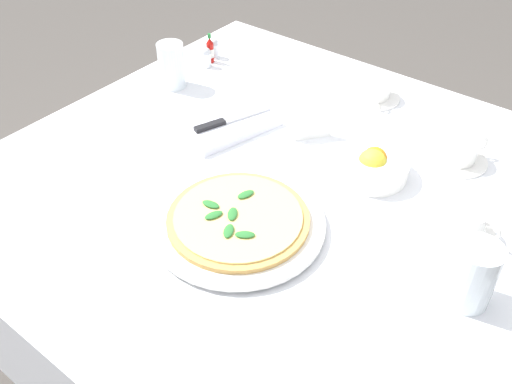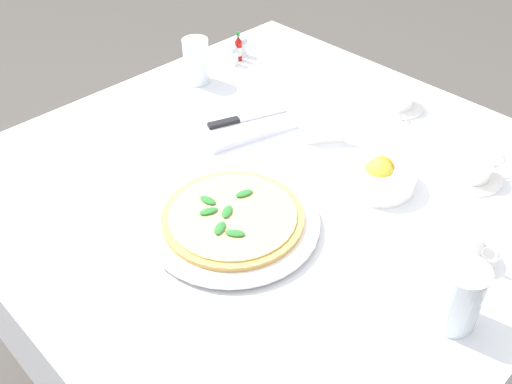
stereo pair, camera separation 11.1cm
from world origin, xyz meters
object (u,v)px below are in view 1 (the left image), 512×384
Objects in this scene: pepper_shaker at (206,58)px; citrus_bowl at (372,165)px; coffee_cup_left_edge at (460,150)px; salt_shaker at (214,49)px; napkin_folded at (228,125)px; coffee_cup_near_right at (464,224)px; pizza_plate at (238,224)px; hot_sauce_bottle at (210,50)px; coffee_cup_right_edge at (375,89)px; water_glass_back_corner at (471,278)px; water_glass_center_back at (172,68)px; pizza at (238,218)px; dinner_knife at (229,120)px; menu_card at (313,127)px.

citrus_bowl is at bearing -104.00° from pepper_shaker.
coffee_cup_left_edge is 0.74m from salt_shaker.
pepper_shaker reaches higher than napkin_folded.
coffee_cup_near_right is at bearing -75.35° from napkin_folded.
salt_shaker reaches higher than pizza_plate.
pizza_plate is 0.65m from pepper_shaker.
hot_sauce_bottle is (0.47, 0.49, 0.02)m from pizza_plate.
coffee_cup_right_edge and salt_shaker have the same top height.
citrus_bowl is at bearing -66.42° from napkin_folded.
water_glass_back_corner is 0.65m from napkin_folded.
napkin_folded is at bearing 89.37° from coffee_cup_near_right.
citrus_bowl reaches higher than coffee_cup_right_edge.
napkin_folded is at bearing -105.30° from water_glass_center_back.
coffee_cup_right_edge is (0.58, 0.03, 0.00)m from pizza.
napkin_folded is 1.30× the size of dinner_knife.
salt_shaker is at bearing 67.43° from dinner_knife.
pizza_plate is 1.73× the size of dinner_knife.
hot_sauce_bottle reaches higher than salt_shaker.
dinner_knife reaches higher than napkin_folded.
water_glass_back_corner reaches higher than napkin_folded.
coffee_cup_right_edge is (0.58, 0.03, 0.01)m from pizza_plate.
hot_sauce_bottle reaches higher than citrus_bowl.
water_glass_center_back is 0.26m from napkin_folded.
pepper_shaker is (-0.03, -0.01, -0.01)m from hot_sauce_bottle.
napkin_folded is at bearing -128.94° from pepper_shaker.
pizza_plate is 0.52m from coffee_cup_left_edge.
dinner_knife is at bearing -133.34° from salt_shaker.
coffee_cup_left_edge is 0.73m from water_glass_center_back.
water_glass_back_corner is at bearing -155.63° from coffee_cup_left_edge.
coffee_cup_right_edge is 0.69× the size of dinner_knife.
pepper_shaker is (-0.01, 0.72, -0.00)m from coffee_cup_left_edge.
coffee_cup_left_edge is at bearing 150.04° from menu_card.
napkin_folded is 4.38× the size of salt_shaker.
menu_card is at bearing 174.31° from coffee_cup_right_edge.
coffee_cup_near_right is (0.24, -0.34, 0.02)m from pizza_plate.
water_glass_back_corner is 0.99m from salt_shaker.
napkin_folded is 0.01m from dinner_knife.
water_glass_center_back is (0.31, 0.48, 0.04)m from pizza_plate.
menu_card is (0.04, 0.17, 0.00)m from citrus_bowl.
dinner_knife is 3.36× the size of pepper_shaker.
pizza_plate is 0.41m from coffee_cup_near_right.
coffee_cup_near_right is 2.36× the size of pepper_shaker.
coffee_cup_right_edge is 1.57× the size of hot_sauce_bottle.
pizza is 0.32m from citrus_bowl.
coffee_cup_left_edge is 0.32m from menu_card.
pizza is 0.58m from coffee_cup_right_edge.
coffee_cup_left_edge is 0.72m from pepper_shaker.
pizza_plate is 2.52× the size of coffee_cup_left_edge.
dinner_knife is at bearing -128.45° from pepper_shaker.
salt_shaker is at bearing 86.44° from coffee_cup_left_edge.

